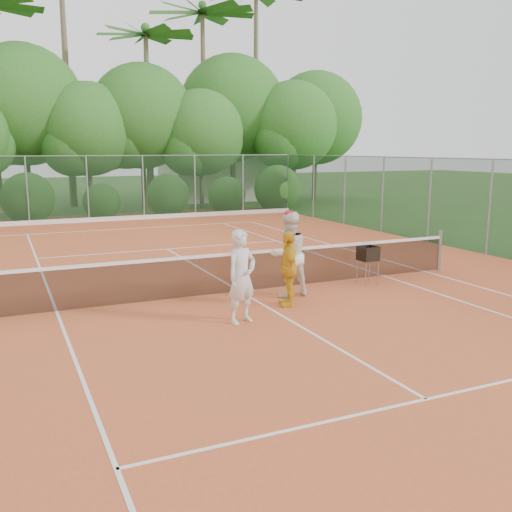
{
  "coord_description": "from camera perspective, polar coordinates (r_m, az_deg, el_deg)",
  "views": [
    {
      "loc": [
        -5.02,
        -11.98,
        3.33
      ],
      "look_at": [
        -0.15,
        -1.2,
        1.1
      ],
      "focal_mm": 40.0,
      "sensor_mm": 36.0,
      "label": 1
    }
  ],
  "objects": [
    {
      "name": "clay_court",
      "position": [
        13.41,
        -1.51,
        -3.67
      ],
      "size": [
        18.0,
        36.0,
        0.02
      ],
      "primitive_type": "cube",
      "color": "#CD5D2F",
      "rests_on": "ground"
    },
    {
      "name": "club_building",
      "position": [
        38.66,
        -3.04,
        7.94
      ],
      "size": [
        8.0,
        5.0,
        3.0
      ],
      "primitive_type": "cube",
      "color": "beige",
      "rests_on": "ground"
    },
    {
      "name": "player_yellow",
      "position": [
        12.11,
        3.25,
        -1.28
      ],
      "size": [
        0.66,
        1.02,
        1.61
      ],
      "primitive_type": "imported",
      "rotation": [
        0.0,
        0.0,
        -1.88
      ],
      "color": "gold",
      "rests_on": "clay_court"
    },
    {
      "name": "stray_ball_b",
      "position": [
        23.96,
        -17.75,
        2.3
      ],
      "size": [
        0.07,
        0.07,
        0.07
      ],
      "primitive_type": "sphere",
      "color": "gold",
      "rests_on": "clay_court"
    },
    {
      "name": "stray_ball_c",
      "position": [
        21.97,
        -11.03,
        1.9
      ],
      "size": [
        0.07,
        0.07,
        0.07
      ],
      "primitive_type": "sphere",
      "color": "#C8DB32",
      "rests_on": "clay_court"
    },
    {
      "name": "tropical_treeline",
      "position": [
        32.89,
        -13.33,
        13.5
      ],
      "size": [
        32.1,
        8.49,
        15.03
      ],
      "color": "brown",
      "rests_on": "ground"
    },
    {
      "name": "fence_back",
      "position": [
        27.5,
        -13.82,
        6.59
      ],
      "size": [
        18.07,
        0.07,
        3.0
      ],
      "color": "#19381E",
      "rests_on": "clay_court"
    },
    {
      "name": "ground",
      "position": [
        13.41,
        -1.51,
        -3.71
      ],
      "size": [
        120.0,
        120.0,
        0.0
      ],
      "primitive_type": "plane",
      "color": "#284E1B",
      "rests_on": "ground"
    },
    {
      "name": "court_markings",
      "position": [
        13.4,
        -1.51,
        -3.61
      ],
      "size": [
        11.03,
        23.83,
        0.01
      ],
      "color": "white",
      "rests_on": "clay_court"
    },
    {
      "name": "player_center_grp",
      "position": [
        12.84,
        3.28,
        0.17
      ],
      "size": [
        1.03,
        0.85,
        1.97
      ],
      "color": "white",
      "rests_on": "clay_court"
    },
    {
      "name": "ball_hopper",
      "position": [
        14.29,
        11.15,
        0.18
      ],
      "size": [
        0.42,
        0.42,
        0.95
      ],
      "rotation": [
        0.0,
        0.0,
        -0.15
      ],
      "color": "gray",
      "rests_on": "clay_court"
    },
    {
      "name": "stray_ball_a",
      "position": [
        23.52,
        -16.93,
        2.2
      ],
      "size": [
        0.07,
        0.07,
        0.07
      ],
      "primitive_type": "sphere",
      "color": "#C7DA32",
      "rests_on": "clay_court"
    },
    {
      "name": "tennis_net",
      "position": [
        13.29,
        -1.53,
        -1.48
      ],
      "size": [
        11.97,
        0.1,
        1.1
      ],
      "color": "gray",
      "rests_on": "clay_court"
    },
    {
      "name": "player_white",
      "position": [
        10.9,
        -1.44,
        -2.08
      ],
      "size": [
        0.76,
        0.62,
        1.81
      ],
      "primitive_type": "imported",
      "rotation": [
        0.0,
        0.0,
        0.33
      ],
      "color": "silver",
      "rests_on": "clay_court"
    }
  ]
}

